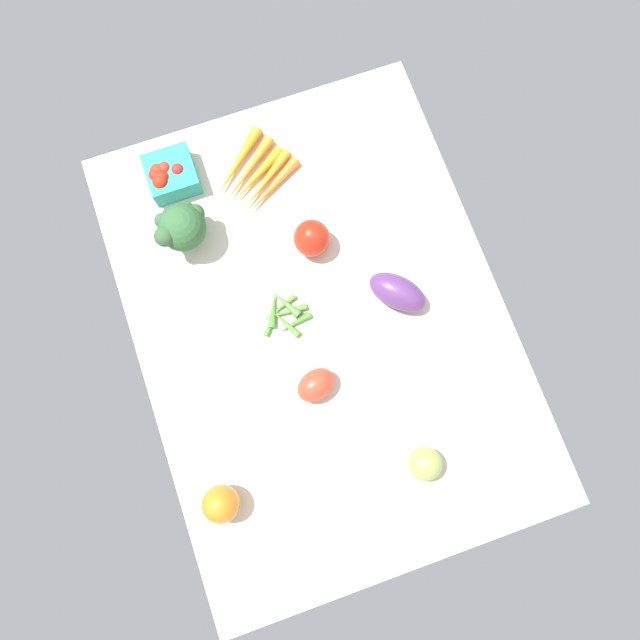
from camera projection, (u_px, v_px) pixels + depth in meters
The scene contains 10 objects.
tablecloth at pixel (320, 323), 128.29cm from camera, with size 104.00×76.00×2.00cm, color beige.
carrot_bunch at pixel (255, 174), 133.09cm from camera, with size 20.32×20.73×2.78cm.
roma_tomato at pixel (316, 385), 121.52cm from camera, with size 8.12×5.99×5.99cm, color #E14129.
eggplant at pixel (398, 294), 125.15cm from camera, with size 12.52×6.70×6.70cm, color #5C3370.
bell_pepper_red at pixel (312, 238), 126.60cm from camera, with size 7.68×7.68×8.81cm, color red.
bell_pepper_orange at pixel (221, 504), 115.28cm from camera, with size 7.28×7.28×8.88cm, color orange.
okra_pile at pixel (282, 313), 126.91cm from camera, with size 12.02×10.77×1.99cm.
broccoli_head at pixel (181, 226), 124.02cm from camera, with size 10.44×11.08×12.34cm.
heirloom_tomato_green at pixel (425, 464), 117.92cm from camera, with size 6.69×6.69×6.69cm, color #9AB351.
berry_basket at pixel (170, 175), 130.95cm from camera, with size 10.27×10.27×6.79cm.
Camera 1 is at (25.14, -8.81, 126.50)cm, focal length 34.19 mm.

